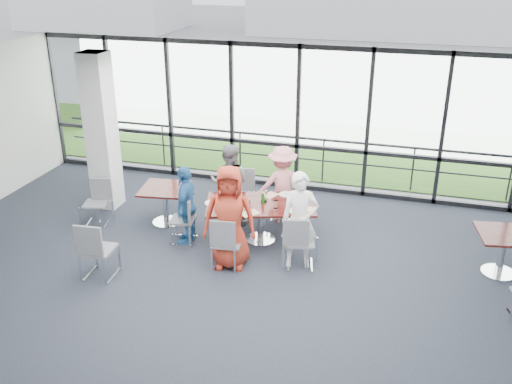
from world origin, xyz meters
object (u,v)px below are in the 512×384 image
(diner_far_left, at_px, (230,184))
(chair_main_fl, at_px, (239,195))
(diner_end, at_px, (186,205))
(chair_main_nr, at_px, (301,242))
(side_table_right, at_px, (504,240))
(chair_main_nl, at_px, (228,242))
(chair_main_end, at_px, (183,220))
(diner_near_left, at_px, (229,217))
(diner_far_right, at_px, (282,184))
(diner_near_right, at_px, (300,221))
(side_table_left, at_px, (165,193))
(chair_main_fr, at_px, (281,199))
(chair_spare_lb, at_px, (96,204))
(chair_spare_la, at_px, (99,250))
(structural_column, at_px, (101,132))
(main_table, at_px, (261,209))

(diner_far_left, bearing_deg, chair_main_fl, -111.58)
(diner_end, height_order, chair_main_nr, diner_end)
(side_table_right, height_order, chair_main_fl, chair_main_fl)
(diner_far_left, height_order, chair_main_nr, diner_far_left)
(chair_main_nl, distance_m, chair_main_end, 1.27)
(diner_near_left, bearing_deg, diner_far_right, 64.94)
(diner_near_right, relative_size, chair_main_nl, 1.82)
(chair_main_nl, bearing_deg, side_table_left, 137.80)
(chair_main_fr, bearing_deg, diner_far_right, 101.56)
(chair_spare_lb, bearing_deg, chair_main_nr, 159.29)
(chair_spare_la, bearing_deg, diner_far_left, 56.87)
(diner_near_left, relative_size, chair_main_nr, 1.94)
(diner_near_left, height_order, chair_main_end, diner_near_left)
(diner_near_right, distance_m, chair_main_nr, 0.38)
(structural_column, bearing_deg, side_table_left, -16.34)
(chair_main_fr, bearing_deg, chair_main_nr, 100.94)
(chair_main_nl, bearing_deg, chair_spare_la, -161.64)
(chair_spare_la, bearing_deg, side_table_left, 79.86)
(structural_column, bearing_deg, chair_main_nr, -16.82)
(diner_near_left, distance_m, chair_main_fl, 1.98)
(diner_far_left, height_order, chair_main_nl, diner_far_left)
(side_table_left, relative_size, chair_main_end, 1.13)
(side_table_left, height_order, diner_end, diner_end)
(diner_near_right, xyz_separation_m, chair_main_nr, (0.03, -0.03, -0.38))
(main_table, bearing_deg, chair_main_fr, 65.82)
(side_table_left, relative_size, chair_spare_la, 1.00)
(diner_far_left, relative_size, chair_main_end, 1.83)
(diner_near_left, bearing_deg, diner_near_right, 3.71)
(side_table_left, relative_size, diner_end, 0.66)
(diner_end, height_order, chair_spare_lb, diner_end)
(diner_near_right, xyz_separation_m, chair_main_fr, (-0.74, 1.70, -0.43))
(diner_near_left, bearing_deg, side_table_left, 133.24)
(chair_main_end, bearing_deg, diner_end, 74.63)
(diner_near_left, distance_m, chair_spare_la, 2.20)
(chair_main_nl, distance_m, chair_spare_la, 2.12)
(side_table_right, height_order, diner_far_right, diner_far_right)
(diner_far_left, bearing_deg, main_table, 140.76)
(diner_far_right, distance_m, chair_main_nl, 2.05)
(diner_near_right, xyz_separation_m, chair_spare_la, (-3.06, -1.27, -0.35))
(main_table, relative_size, diner_near_right, 1.29)
(diner_far_left, bearing_deg, diner_end, 63.95)
(chair_main_end, distance_m, chair_spare_lb, 1.91)
(diner_end, xyz_separation_m, chair_main_fr, (1.39, 1.47, -0.33))
(structural_column, xyz_separation_m, diner_far_left, (2.71, -0.03, -0.79))
(diner_near_left, height_order, chair_main_fl, diner_near_left)
(diner_near_right, relative_size, chair_spare_lb, 1.93)
(diner_end, relative_size, chair_main_end, 1.71)
(side_table_left, height_order, side_table_right, same)
(diner_end, relative_size, chair_main_nr, 1.61)
(chair_spare_lb, bearing_deg, chair_main_nl, 150.29)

